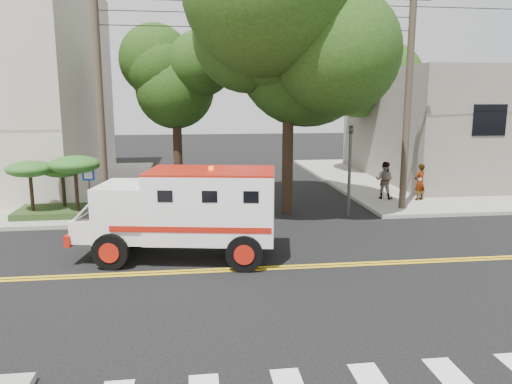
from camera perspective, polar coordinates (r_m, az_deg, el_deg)
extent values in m
plane|color=black|center=(14.08, 2.52, -8.65)|extent=(100.00, 100.00, 0.00)
cube|color=gray|center=(31.26, 23.12, 1.51)|extent=(17.00, 17.00, 0.15)
cube|color=slate|center=(32.17, 25.41, 7.10)|extent=(14.00, 12.00, 6.00)
cylinder|color=#382D23|center=(19.35, -17.42, 9.80)|extent=(0.28, 0.28, 9.00)
cylinder|color=#382D23|center=(21.10, 16.96, 9.88)|extent=(0.28, 0.28, 9.00)
cylinder|color=black|center=(19.97, 3.67, 7.42)|extent=(0.44, 0.44, 7.00)
sphere|color=#19350E|center=(20.07, 3.80, 17.44)|extent=(5.32, 5.32, 5.32)
sphere|color=#19350E|center=(19.66, 7.72, 19.18)|extent=(4.56, 4.56, 4.56)
cylinder|color=black|center=(25.15, -8.98, 6.43)|extent=(0.44, 0.44, 5.60)
sphere|color=#19350E|center=(25.09, -9.17, 12.81)|extent=(3.92, 3.92, 3.92)
sphere|color=#19350E|center=(24.54, -7.22, 13.89)|extent=(3.36, 3.36, 3.36)
cylinder|color=black|center=(31.06, 13.12, 7.44)|extent=(0.44, 0.44, 5.95)
sphere|color=#19350E|center=(31.04, 13.37, 12.92)|extent=(4.20, 4.20, 4.20)
sphere|color=#19350E|center=(30.83, 15.42, 13.68)|extent=(3.60, 3.60, 3.60)
cylinder|color=#3F3F42|center=(19.86, 10.64, 2.29)|extent=(0.12, 0.12, 3.60)
imported|color=#3F3F42|center=(19.70, 10.78, 6.18)|extent=(0.15, 0.18, 0.90)
cylinder|color=#3F3F42|center=(20.01, -18.45, -0.34)|extent=(0.06, 0.06, 2.00)
cube|color=#0C33A5|center=(19.82, -18.62, 1.89)|extent=(0.45, 0.03, 0.45)
cube|color=#1E3314|center=(21.01, -21.50, -2.06)|extent=(3.20, 2.00, 0.24)
cylinder|color=black|center=(20.81, -24.27, 0.08)|extent=(0.14, 0.14, 1.52)
ellipsoid|color=#174916|center=(20.68, -24.45, 2.41)|extent=(1.73, 1.73, 0.60)
cylinder|color=black|center=(21.22, -21.13, 0.29)|extent=(0.14, 0.14, 1.36)
ellipsoid|color=#174916|center=(21.10, -21.28, 2.33)|extent=(1.55, 1.55, 0.54)
cylinder|color=black|center=(20.17, -19.83, 0.32)|extent=(0.14, 0.14, 1.68)
ellipsoid|color=#174916|center=(20.02, -20.00, 2.98)|extent=(1.91, 1.91, 0.66)
cube|color=white|center=(14.47, -5.08, -1.49)|extent=(3.92, 2.72, 1.94)
cube|color=white|center=(15.05, -14.52, -2.04)|extent=(1.81, 2.26, 1.57)
cube|color=black|center=(15.20, -17.19, -0.45)|extent=(0.33, 1.56, 0.65)
cube|color=white|center=(15.47, -17.88, -3.63)|extent=(1.14, 1.96, 0.65)
cube|color=#AA180D|center=(15.69, -19.42, -4.39)|extent=(0.51, 1.98, 0.32)
cube|color=#AA180D|center=(14.29, -5.15, 2.42)|extent=(3.92, 2.72, 0.06)
cylinder|color=black|center=(14.40, -16.26, -6.52)|extent=(1.05, 0.47, 1.02)
cylinder|color=black|center=(16.28, -13.93, -4.38)|extent=(1.05, 0.47, 1.02)
cylinder|color=black|center=(13.67, -1.33, -7.01)|extent=(1.05, 0.47, 1.02)
cylinder|color=black|center=(15.64, -0.81, -4.68)|extent=(1.05, 0.47, 1.02)
imported|color=gray|center=(23.27, 18.20, 1.09)|extent=(0.70, 0.61, 1.62)
imported|color=gray|center=(23.15, 14.46, 1.32)|extent=(1.03, 0.99, 1.68)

